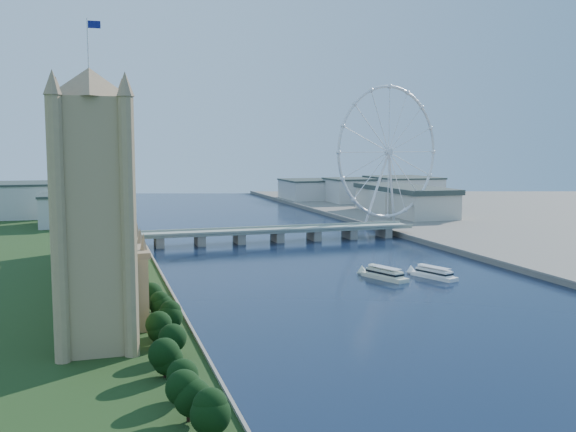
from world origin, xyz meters
name	(u,v)px	position (x,y,z in m)	size (l,w,h in m)	color
ground	(530,371)	(0.00, 0.00, 0.00)	(2000.00, 2000.00, 0.00)	#172640
tree_row	(166,336)	(-113.00, 42.00, 9.37)	(8.76, 152.76, 21.51)	black
victoria_tower	(93,201)	(-135.00, 55.00, 54.49)	(28.16, 28.16, 112.00)	tan
parliament_range	(109,252)	(-128.00, 170.00, 18.48)	(24.00, 200.00, 70.00)	tan
big_ben	(103,156)	(-128.00, 278.00, 66.57)	(20.02, 20.02, 110.00)	tan
westminster_bridge	(277,233)	(0.00, 300.00, 6.63)	(220.00, 22.00, 9.50)	gray
london_eye	(389,153)	(119.98, 355.08, 67.52)	(113.60, 39.12, 124.30)	silver
county_hall	(404,217)	(175.00, 430.00, 0.00)	(54.00, 144.00, 35.00)	beige
city_skyline	(248,194)	(39.22, 560.08, 16.96)	(505.00, 280.00, 32.00)	beige
tour_boat_near	(384,279)	(17.83, 146.64, 0.00)	(8.29, 32.32, 7.17)	silver
tour_boat_far	(434,278)	(45.30, 140.93, 0.00)	(7.93, 30.95, 6.85)	white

